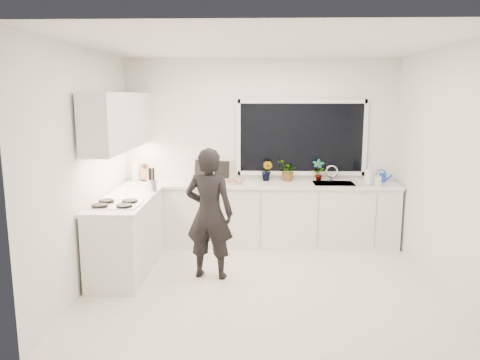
{
  "coord_description": "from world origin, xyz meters",
  "views": [
    {
      "loc": [
        -0.09,
        -5.19,
        2.16
      ],
      "look_at": [
        -0.26,
        0.4,
        1.15
      ],
      "focal_mm": 35.0,
      "sensor_mm": 36.0,
      "label": 1
    }
  ],
  "objects": [
    {
      "name": "herb_plants",
      "position": [
        0.42,
        1.61,
        1.07
      ],
      "size": [
        0.95,
        0.36,
        0.33
      ],
      "color": "#26662D",
      "rests_on": "countertop_back"
    },
    {
      "name": "window",
      "position": [
        0.6,
        1.73,
        1.55
      ],
      "size": [
        1.8,
        0.02,
        1.0
      ],
      "primitive_type": "cube",
      "color": "black",
      "rests_on": "wall_back"
    },
    {
      "name": "stovetop",
      "position": [
        -1.69,
        -0.0,
        0.94
      ],
      "size": [
        0.56,
        0.48,
        0.03
      ],
      "primitive_type": "cube",
      "color": "black",
      "rests_on": "countertop_left"
    },
    {
      "name": "faucet",
      "position": [
        1.05,
        1.65,
        1.03
      ],
      "size": [
        0.03,
        0.03,
        0.22
      ],
      "primitive_type": "cylinder",
      "color": "silver",
      "rests_on": "countertop_back"
    },
    {
      "name": "watering_can",
      "position": [
        1.77,
        1.61,
        0.98
      ],
      "size": [
        0.16,
        0.16,
        0.13
      ],
      "primitive_type": "cylinder",
      "rotation": [
        0.0,
        0.0,
        -0.16
      ],
      "color": "blue",
      "rests_on": "countertop_back"
    },
    {
      "name": "person",
      "position": [
        -0.62,
        0.17,
        0.79
      ],
      "size": [
        0.63,
        0.46,
        1.57
      ],
      "primitive_type": "imported",
      "rotation": [
        0.0,
        0.0,
        2.98
      ],
      "color": "black",
      "rests_on": "floor"
    },
    {
      "name": "soap_bottles",
      "position": [
        1.54,
        1.3,
        1.05
      ],
      "size": [
        0.25,
        0.12,
        0.3
      ],
      "color": "#D8BF66",
      "rests_on": "countertop_back"
    },
    {
      "name": "floor",
      "position": [
        0.0,
        0.0,
        -0.01
      ],
      "size": [
        4.0,
        3.5,
        0.02
      ],
      "primitive_type": "cube",
      "color": "beige",
      "rests_on": "ground"
    },
    {
      "name": "pizza_tray",
      "position": [
        -0.51,
        1.42,
        0.94
      ],
      "size": [
        0.55,
        0.44,
        0.03
      ],
      "primitive_type": "cube",
      "rotation": [
        0.0,
        0.0,
        -0.15
      ],
      "color": "silver",
      "rests_on": "countertop_back"
    },
    {
      "name": "base_cabinets_back",
      "position": [
        0.0,
        1.45,
        0.44
      ],
      "size": [
        3.92,
        0.58,
        0.88
      ],
      "primitive_type": "cube",
      "color": "white",
      "rests_on": "floor"
    },
    {
      "name": "knife_block",
      "position": [
        -1.72,
        1.59,
        1.03
      ],
      "size": [
        0.15,
        0.13,
        0.22
      ],
      "primitive_type": "cube",
      "rotation": [
        0.0,
        0.0,
        0.31
      ],
      "color": "brown",
      "rests_on": "countertop_back"
    },
    {
      "name": "utensil_crock",
      "position": [
        -1.44,
        0.8,
        1.0
      ],
      "size": [
        0.15,
        0.15,
        0.16
      ],
      "primitive_type": "cylinder",
      "rotation": [
        0.0,
        0.0,
        -0.19
      ],
      "color": "#B5B5B9",
      "rests_on": "countertop_left"
    },
    {
      "name": "picture_frame_large",
      "position": [
        -0.58,
        1.69,
        1.06
      ],
      "size": [
        0.22,
        0.06,
        0.28
      ],
      "primitive_type": "cube",
      "rotation": [
        0.0,
        0.0,
        -0.19
      ],
      "color": "black",
      "rests_on": "countertop_back"
    },
    {
      "name": "picture_frame_small",
      "position": [
        -0.86,
        1.69,
        1.07
      ],
      "size": [
        0.25,
        0.07,
        0.3
      ],
      "primitive_type": "cube",
      "rotation": [
        0.0,
        0.0,
        -0.21
      ],
      "color": "black",
      "rests_on": "countertop_back"
    },
    {
      "name": "paper_towel_roll",
      "position": [
        -1.85,
        1.55,
        1.05
      ],
      "size": [
        0.13,
        0.13,
        0.26
      ],
      "primitive_type": "cylinder",
      "rotation": [
        0.0,
        0.0,
        -0.25
      ],
      "color": "silver",
      "rests_on": "countertop_back"
    },
    {
      "name": "ceiling",
      "position": [
        0.0,
        0.0,
        2.71
      ],
      "size": [
        4.0,
        3.5,
        0.02
      ],
      "primitive_type": "cube",
      "color": "white",
      "rests_on": "wall_back"
    },
    {
      "name": "countertop_back",
      "position": [
        0.0,
        1.44,
        0.9
      ],
      "size": [
        3.94,
        0.62,
        0.04
      ],
      "primitive_type": "cube",
      "color": "silver",
      "rests_on": "base_cabinets_back"
    },
    {
      "name": "countertop_left",
      "position": [
        -1.67,
        0.35,
        0.9
      ],
      "size": [
        0.62,
        1.6,
        0.04
      ],
      "primitive_type": "cube",
      "color": "silver",
      "rests_on": "base_cabinets_left"
    },
    {
      "name": "wall_back",
      "position": [
        0.0,
        1.76,
        1.35
      ],
      "size": [
        4.0,
        0.02,
        2.7
      ],
      "primitive_type": "cube",
      "color": "white",
      "rests_on": "ground"
    },
    {
      "name": "wall_left",
      "position": [
        -2.01,
        0.0,
        1.35
      ],
      "size": [
        0.02,
        3.5,
        2.7
      ],
      "primitive_type": "cube",
      "color": "white",
      "rests_on": "ground"
    },
    {
      "name": "sink",
      "position": [
        1.05,
        1.45,
        0.87
      ],
      "size": [
        0.58,
        0.42,
        0.14
      ],
      "primitive_type": "cube",
      "color": "silver",
      "rests_on": "countertop_back"
    },
    {
      "name": "upper_cabinets",
      "position": [
        -1.79,
        0.7,
        1.85
      ],
      "size": [
        0.34,
        2.1,
        0.7
      ],
      "primitive_type": "cube",
      "color": "white",
      "rests_on": "wall_left"
    },
    {
      "name": "base_cabinets_left",
      "position": [
        -1.67,
        0.35,
        0.44
      ],
      "size": [
        0.58,
        1.6,
        0.88
      ],
      "primitive_type": "cube",
      "color": "white",
      "rests_on": "floor"
    },
    {
      "name": "pizza",
      "position": [
        -0.51,
        1.42,
        0.95
      ],
      "size": [
        0.5,
        0.39,
        0.01
      ],
      "primitive_type": "cube",
      "rotation": [
        0.0,
        0.0,
        -0.15
      ],
      "color": "red",
      "rests_on": "pizza_tray"
    },
    {
      "name": "wall_right",
      "position": [
        2.01,
        0.0,
        1.35
      ],
      "size": [
        0.02,
        3.5,
        2.7
      ],
      "primitive_type": "cube",
      "color": "white",
      "rests_on": "ground"
    }
  ]
}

